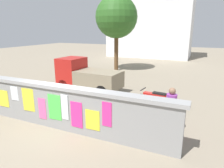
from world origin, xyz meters
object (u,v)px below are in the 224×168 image
Objects in this scene: bicycle_near at (39,100)px; person_walking at (171,106)px; bicycle_far at (103,106)px; tree_roadside at (116,17)px; auto_rickshaw_truck at (86,76)px; motorcycle at (155,100)px.

bicycle_near is 1.04× the size of person_walking.
person_walking is (5.67, 0.03, 0.62)m from bicycle_near.
bicycle_far is 2.87m from person_walking.
person_walking is (2.76, -0.51, 0.62)m from bicycle_far.
bicycle_far is at bearing 10.57° from bicycle_near.
bicycle_near is at bearing -169.43° from bicycle_far.
bicycle_far is 10.16m from tree_roadside.
auto_rickshaw_truck is at bearing -82.10° from tree_roadside.
tree_roadside is (-3.17, 8.79, 3.98)m from bicycle_far.
auto_rickshaw_truck is 5.88m from person_walking.
person_walking is 11.53m from tree_roadside.
auto_rickshaw_truck is 0.61× the size of tree_roadside.
bicycle_far is at bearing 169.48° from person_walking.
bicycle_near and bicycle_far have the same top height.
auto_rickshaw_truck is 1.94× the size of motorcycle.
motorcycle is (4.14, -1.10, -0.44)m from auto_rickshaw_truck.
tree_roadside is at bearing 97.90° from auto_rickshaw_truck.
bicycle_near is 0.99× the size of bicycle_far.
person_walking is at bearing -64.45° from motorcycle.
person_walking is at bearing -10.52° from bicycle_far.
motorcycle is 1.12× the size of bicycle_near.
auto_rickshaw_truck is at bearing 165.08° from motorcycle.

